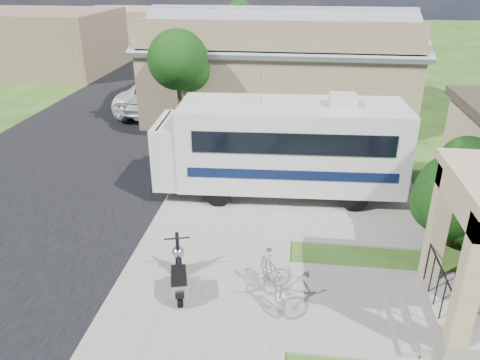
# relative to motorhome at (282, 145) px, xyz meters

# --- Properties ---
(ground) EXTENTS (120.00, 120.00, 0.00)m
(ground) POSITION_rel_motorhome_xyz_m (-0.57, -4.45, -1.68)
(ground) COLOR #204111
(street_slab) EXTENTS (9.00, 80.00, 0.02)m
(street_slab) POSITION_rel_motorhome_xyz_m (-8.07, 5.55, -1.67)
(street_slab) COLOR black
(street_slab) RESTS_ON ground
(sidewalk_slab) EXTENTS (4.00, 80.00, 0.06)m
(sidewalk_slab) POSITION_rel_motorhome_xyz_m (-1.57, 5.55, -1.65)
(sidewalk_slab) COLOR slate
(sidewalk_slab) RESTS_ON ground
(driveway_slab) EXTENTS (7.00, 6.00, 0.05)m
(driveway_slab) POSITION_rel_motorhome_xyz_m (0.93, 0.05, -1.65)
(driveway_slab) COLOR slate
(driveway_slab) RESTS_ON ground
(walk_slab) EXTENTS (4.00, 3.00, 0.05)m
(walk_slab) POSITION_rel_motorhome_xyz_m (2.43, -5.45, -1.65)
(walk_slab) COLOR slate
(walk_slab) RESTS_ON ground
(warehouse) EXTENTS (12.50, 8.40, 5.04)m
(warehouse) POSITION_rel_motorhome_xyz_m (-0.57, 9.52, 0.31)
(warehouse) COLOR #857153
(warehouse) RESTS_ON ground
(distant_bldg_far) EXTENTS (10.00, 8.00, 4.00)m
(distant_bldg_far) POSITION_rel_motorhome_xyz_m (-17.57, 17.55, 0.32)
(distant_bldg_far) COLOR brown
(distant_bldg_far) RESTS_ON ground
(distant_bldg_near) EXTENTS (8.00, 7.00, 3.20)m
(distant_bldg_near) POSITION_rel_motorhome_xyz_m (-15.57, 29.55, -0.08)
(distant_bldg_near) COLOR #857153
(distant_bldg_near) RESTS_ON ground
(street_tree_a) EXTENTS (2.44, 2.40, 4.58)m
(street_tree_a) POSITION_rel_motorhome_xyz_m (-4.27, 4.60, 1.57)
(street_tree_a) COLOR #312315
(street_tree_a) RESTS_ON ground
(street_tree_b) EXTENTS (2.44, 2.40, 4.73)m
(street_tree_b) POSITION_rel_motorhome_xyz_m (-4.27, 14.60, 1.71)
(street_tree_b) COLOR #312315
(street_tree_b) RESTS_ON ground
(street_tree_c) EXTENTS (2.44, 2.40, 4.42)m
(street_tree_c) POSITION_rel_motorhome_xyz_m (-4.27, 23.60, 1.43)
(street_tree_c) COLOR #312315
(street_tree_c) RESTS_ON ground
(motorhome) EXTENTS (7.73, 2.79, 3.91)m
(motorhome) POSITION_rel_motorhome_xyz_m (0.00, 0.00, 0.00)
(motorhome) COLOR #BABAB6
(motorhome) RESTS_ON ground
(shrub) EXTENTS (2.48, 2.37, 3.04)m
(shrub) POSITION_rel_motorhome_xyz_m (4.69, -2.50, -0.12)
(shrub) COLOR #312315
(shrub) RESTS_ON ground
(scooter) EXTENTS (0.78, 1.66, 1.11)m
(scooter) POSITION_rel_motorhome_xyz_m (-2.00, -5.44, -1.19)
(scooter) COLOR black
(scooter) RESTS_ON ground
(bicycle) EXTENTS (1.11, 1.85, 1.08)m
(bicycle) POSITION_rel_motorhome_xyz_m (0.08, -5.39, -1.14)
(bicycle) COLOR #9F9FA6
(bicycle) RESTS_ON ground
(pickup_truck) EXTENTS (3.46, 6.59, 1.77)m
(pickup_truck) POSITION_rel_motorhome_xyz_m (-6.42, 9.02, -0.79)
(pickup_truck) COLOR white
(pickup_truck) RESTS_ON ground
(van) EXTENTS (2.93, 6.41, 1.82)m
(van) POSITION_rel_motorhome_xyz_m (-6.79, 15.64, -0.77)
(van) COLOR white
(van) RESTS_ON ground
(garden_hose) EXTENTS (0.44, 0.44, 0.20)m
(garden_hose) POSITION_rel_motorhome_xyz_m (3.17, -4.91, -1.58)
(garden_hose) COLOR #186F16
(garden_hose) RESTS_ON ground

